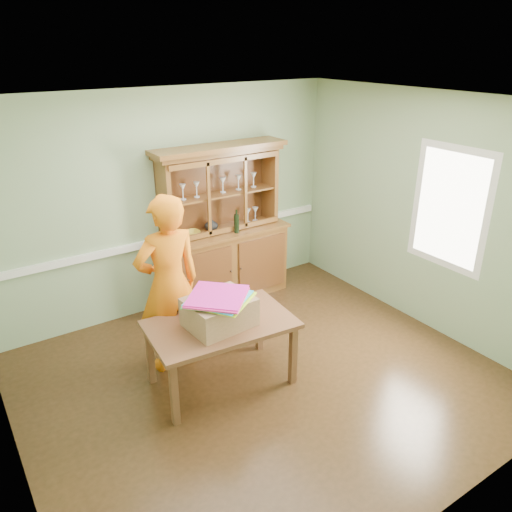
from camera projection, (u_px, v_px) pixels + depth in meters
floor at (263, 379)px, 5.06m from camera, size 4.50×4.50×0.00m
ceiling at (265, 103)px, 3.99m from camera, size 4.50×4.50×0.00m
wall_back at (170, 203)px, 6.05m from camera, size 4.50×0.00×4.50m
wall_right at (426, 214)px, 5.67m from camera, size 0.00×4.00×4.00m
wall_front at (452, 368)px, 3.00m from camera, size 4.50×0.00×4.50m
chair_rail at (173, 238)px, 6.21m from camera, size 4.41×0.05×0.08m
window_panel at (449, 208)px, 5.37m from camera, size 0.03×0.96×1.36m
china_hutch at (223, 247)px, 6.43m from camera, size 1.72×0.57×2.02m
dining_table at (221, 330)px, 4.79m from camera, size 1.45×0.95×0.69m
cardboard_box at (219, 312)px, 4.67m from camera, size 0.63×0.52×0.28m
kite_stack at (218, 297)px, 4.58m from camera, size 0.70×0.70×0.05m
person at (169, 285)px, 4.95m from camera, size 0.69×0.45×1.87m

